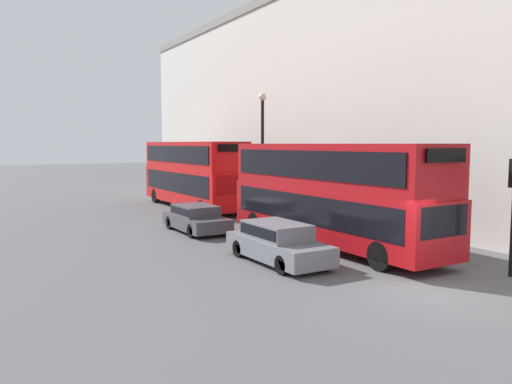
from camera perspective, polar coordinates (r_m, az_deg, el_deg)
ground_plane at (r=15.34m, az=19.08°, el=-10.69°), size 200.00×200.00×0.00m
bus_leading at (r=20.62m, az=8.45°, el=0.25°), size 2.59×11.38×4.21m
bus_second_in_queue at (r=32.86m, az=-7.26°, el=2.32°), size 2.59×11.38×4.33m
car_dark_sedan at (r=17.80m, az=2.47°, el=-5.66°), size 1.79×4.59×1.42m
car_hatchback at (r=24.10m, az=-6.87°, el=-2.91°), size 1.86×4.25×1.28m
street_lamp at (r=28.18m, az=0.75°, el=5.73°), size 0.44×0.44×7.04m
pedestrian at (r=26.07m, az=5.23°, el=-1.98°), size 0.36×0.36×1.74m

